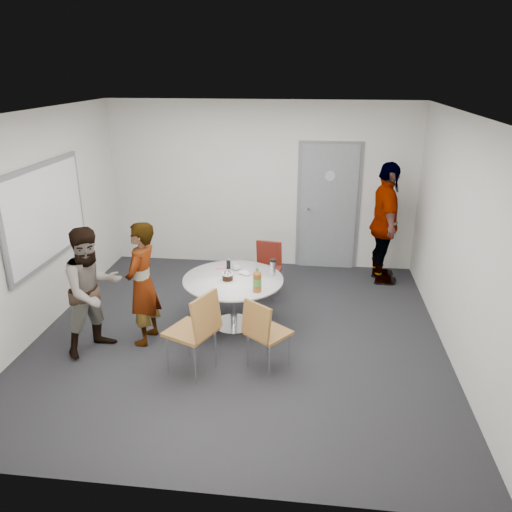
# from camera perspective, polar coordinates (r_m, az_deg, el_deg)

# --- Properties ---
(floor) EXTENTS (5.00, 5.00, 0.00)m
(floor) POSITION_cam_1_polar(r_m,az_deg,el_deg) (6.37, -1.91, -9.01)
(floor) COLOR #232327
(floor) RESTS_ON ground
(ceiling) EXTENTS (5.00, 5.00, 0.00)m
(ceiling) POSITION_cam_1_polar(r_m,az_deg,el_deg) (5.54, -2.25, 15.98)
(ceiling) COLOR silver
(ceiling) RESTS_ON wall_back
(wall_back) EXTENTS (5.00, 0.00, 5.00)m
(wall_back) POSITION_cam_1_polar(r_m,az_deg,el_deg) (8.21, 0.61, 8.05)
(wall_back) COLOR silver
(wall_back) RESTS_ON floor
(wall_left) EXTENTS (0.00, 5.00, 5.00)m
(wall_left) POSITION_cam_1_polar(r_m,az_deg,el_deg) (6.66, -23.87, 3.18)
(wall_left) COLOR silver
(wall_left) RESTS_ON floor
(wall_right) EXTENTS (0.00, 5.00, 5.00)m
(wall_right) POSITION_cam_1_polar(r_m,az_deg,el_deg) (5.98, 22.34, 1.52)
(wall_right) COLOR silver
(wall_right) RESTS_ON floor
(wall_front) EXTENTS (5.00, 0.00, 5.00)m
(wall_front) POSITION_cam_1_polar(r_m,az_deg,el_deg) (3.58, -8.24, -9.99)
(wall_front) COLOR silver
(wall_front) RESTS_ON floor
(door) EXTENTS (1.02, 0.17, 2.12)m
(door) POSITION_cam_1_polar(r_m,az_deg,el_deg) (8.23, 8.26, 5.54)
(door) COLOR slate
(door) RESTS_ON wall_back
(whiteboard) EXTENTS (0.04, 1.90, 1.25)m
(whiteboard) POSITION_cam_1_polar(r_m,az_deg,el_deg) (6.78, -22.89, 4.50)
(whiteboard) COLOR slate
(whiteboard) RESTS_ON wall_left
(table) EXTENTS (1.27, 1.27, 0.97)m
(table) POSITION_cam_1_polar(r_m,az_deg,el_deg) (6.33, -2.40, -3.36)
(table) COLOR white
(table) RESTS_ON floor
(chair_near_left) EXTENTS (0.64, 0.62, 0.97)m
(chair_near_left) POSITION_cam_1_polar(r_m,az_deg,el_deg) (5.39, -6.69, -7.89)
(chair_near_left) COLOR olive
(chair_near_left) RESTS_ON floor
(chair_near_right) EXTENTS (0.58, 0.59, 0.85)m
(chair_near_right) POSITION_cam_1_polar(r_m,az_deg,el_deg) (5.45, 0.84, -8.33)
(chair_near_right) COLOR olive
(chair_near_right) RESTS_ON floor
(chair_far) EXTENTS (0.44, 0.47, 0.82)m
(chair_far) POSITION_cam_1_polar(r_m,az_deg,el_deg) (7.21, 1.31, -0.92)
(chair_far) COLOR maroon
(chair_far) RESTS_ON floor
(person_main) EXTENTS (0.42, 0.59, 1.52)m
(person_main) POSITION_cam_1_polar(r_m,az_deg,el_deg) (6.06, -12.85, -3.13)
(person_main) COLOR #A5C6EA
(person_main) RESTS_ON floor
(person_left) EXTENTS (0.90, 0.94, 1.52)m
(person_left) POSITION_cam_1_polar(r_m,az_deg,el_deg) (6.04, -18.17, -3.78)
(person_left) COLOR white
(person_left) RESTS_ON floor
(person_right) EXTENTS (0.52, 1.13, 1.88)m
(person_right) POSITION_cam_1_polar(r_m,az_deg,el_deg) (7.81, 14.54, 3.59)
(person_right) COLOR black
(person_right) RESTS_ON floor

